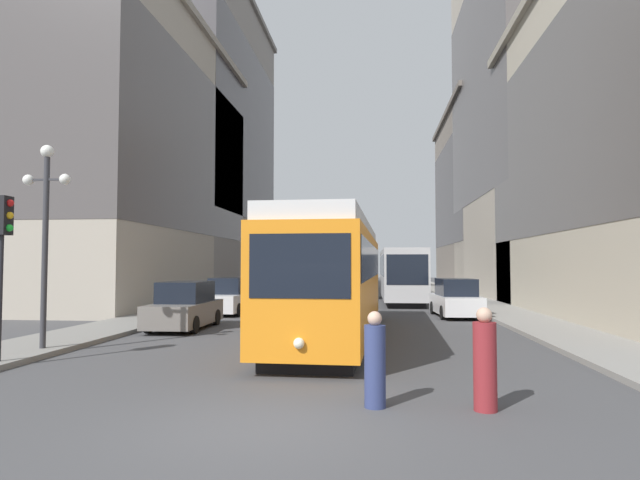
# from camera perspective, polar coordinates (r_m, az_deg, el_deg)

# --- Properties ---
(ground_plane) EXTENTS (200.00, 200.00, 0.00)m
(ground_plane) POSITION_cam_1_polar(r_m,az_deg,el_deg) (8.55, -6.59, -19.40)
(ground_plane) COLOR #424244
(sidewalk_left) EXTENTS (2.77, 120.00, 0.15)m
(sidewalk_left) POSITION_cam_1_polar(r_m,az_deg,el_deg) (49.08, -5.91, -5.48)
(sidewalk_left) COLOR gray
(sidewalk_left) RESTS_ON ground
(sidewalk_right) EXTENTS (2.77, 120.00, 0.15)m
(sidewalk_right) POSITION_cam_1_polar(r_m,az_deg,el_deg) (48.49, 13.64, -5.45)
(sidewalk_right) COLOR gray
(sidewalk_right) RESTS_ON ground
(streetcar) EXTENTS (3.08, 14.31, 3.89)m
(streetcar) POSITION_cam_1_polar(r_m,az_deg,el_deg) (18.42, 1.60, -3.82)
(streetcar) COLOR black
(streetcar) RESTS_ON ground
(transit_bus) EXTENTS (2.70, 12.00, 3.45)m
(transit_bus) POSITION_cam_1_polar(r_m,az_deg,el_deg) (36.01, 8.67, -3.49)
(transit_bus) COLOR black
(transit_bus) RESTS_ON ground
(parked_car_left_near) EXTENTS (1.94, 4.52, 1.82)m
(parked_car_left_near) POSITION_cam_1_polar(r_m,az_deg,el_deg) (21.40, -14.24, -6.96)
(parked_car_left_near) COLOR black
(parked_car_left_near) RESTS_ON ground
(parked_car_left_mid) EXTENTS (2.05, 4.58, 1.82)m
(parked_car_left_mid) POSITION_cam_1_polar(r_m,az_deg,el_deg) (27.55, -9.58, -6.03)
(parked_car_left_mid) COLOR black
(parked_car_left_mid) RESTS_ON ground
(parked_car_right_far) EXTENTS (2.08, 4.52, 1.82)m
(parked_car_right_far) POSITION_cam_1_polar(r_m,az_deg,el_deg) (26.26, 14.31, -6.15)
(parked_car_right_far) COLOR black
(parked_car_right_far) RESTS_ON ground
(parked_car_left_far) EXTENTS (1.94, 4.40, 1.82)m
(parked_car_left_far) POSITION_cam_1_polar(r_m,az_deg,el_deg) (40.05, -4.67, -5.01)
(parked_car_left_far) COLOR black
(parked_car_left_far) RESTS_ON ground
(pedestrian_crossing_near) EXTENTS (0.37, 0.37, 1.66)m
(pedestrian_crossing_near) POSITION_cam_1_polar(r_m,az_deg,el_deg) (9.52, 5.90, -12.90)
(pedestrian_crossing_near) COLOR navy
(pedestrian_crossing_near) RESTS_ON ground
(pedestrian_crossing_far) EXTENTS (0.39, 0.39, 1.74)m
(pedestrian_crossing_far) POSITION_cam_1_polar(r_m,az_deg,el_deg) (9.66, 17.24, -12.41)
(pedestrian_crossing_far) COLOR maroon
(pedestrian_crossing_far) RESTS_ON ground
(traffic_light_near_left) EXTENTS (0.47, 0.36, 3.99)m
(traffic_light_near_left) POSITION_cam_1_polar(r_m,az_deg,el_deg) (15.05, -30.87, 0.59)
(traffic_light_near_left) COLOR #232328
(traffic_light_near_left) RESTS_ON sidewalk_left
(lamp_post_left_near) EXTENTS (1.41, 0.36, 5.71)m
(lamp_post_left_near) POSITION_cam_1_polar(r_m,az_deg,el_deg) (16.88, -27.29, 2.44)
(lamp_post_left_near) COLOR #333338
(lamp_post_left_near) RESTS_ON sidewalk_left
(building_left_corner) EXTENTS (15.99, 22.75, 27.31)m
(building_left_corner) POSITION_cam_1_polar(r_m,az_deg,el_deg) (52.88, -15.67, 10.08)
(building_left_corner) COLOR gray
(building_left_corner) RESTS_ON ground
(building_left_midblock) EXTENTS (13.10, 23.11, 18.59)m
(building_left_midblock) POSITION_cam_1_polar(r_m,az_deg,el_deg) (38.71, -21.56, 8.03)
(building_left_midblock) COLOR #A89E8E
(building_left_midblock) RESTS_ON ground
(building_right_corner) EXTENTS (13.08, 21.99, 19.13)m
(building_right_corner) POSITION_cam_1_polar(r_m,az_deg,el_deg) (61.33, 19.21, 4.34)
(building_right_corner) COLOR slate
(building_right_corner) RESTS_ON ground
(building_right_far) EXTENTS (13.49, 22.58, 30.76)m
(building_right_far) POSITION_cam_1_polar(r_m,az_deg,el_deg) (47.37, 23.97, 13.97)
(building_right_far) COLOR #A89E8E
(building_right_far) RESTS_ON ground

